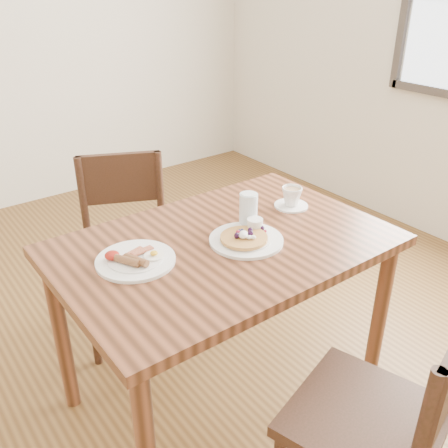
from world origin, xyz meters
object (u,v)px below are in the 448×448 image
pancake_plate (247,237)px  water_glass (248,210)px  chair_near (386,417)px  breakfast_plate (135,259)px  chair_far (127,242)px  dining_table (224,264)px  teacup_saucer (292,198)px

pancake_plate → water_glass: bearing=48.1°
chair_near → pancake_plate: (0.04, 0.69, 0.27)m
chair_near → breakfast_plate: (-0.35, 0.80, 0.27)m
chair_near → chair_far: same height
dining_table → breakfast_plate: (-0.33, 0.06, 0.11)m
dining_table → chair_near: bearing=-88.1°
chair_far → water_glass: size_ratio=6.71×
breakfast_plate → teacup_saucer: bearing=0.3°
chair_far → water_glass: water_glass is taller
dining_table → breakfast_plate: size_ratio=4.44×
chair_near → chair_far: bearing=78.3°
breakfast_plate → pancake_plate: bearing=-15.9°
pancake_plate → teacup_saucer: teacup_saucer is taller
dining_table → teacup_saucer: bearing=9.6°
teacup_saucer → water_glass: (-0.25, -0.02, 0.03)m
water_glass → chair_near: bearing=-99.2°
chair_far → breakfast_plate: size_ratio=3.26×
teacup_saucer → chair_far: bearing=131.0°
chair_near → water_glass: water_glass is taller
chair_far → teacup_saucer: bearing=155.9°
chair_near → pancake_plate: size_ratio=3.26×
dining_table → teacup_saucer: size_ratio=8.57×
chair_near → breakfast_plate: size_ratio=3.26×
breakfast_plate → teacup_saucer: (0.73, 0.00, 0.03)m
breakfast_plate → water_glass: size_ratio=2.06×
chair_near → chair_far: size_ratio=1.00×
dining_table → chair_near: size_ratio=1.36×
dining_table → water_glass: (0.15, 0.05, 0.16)m
pancake_plate → breakfast_plate: size_ratio=1.00×
chair_near → breakfast_plate: bearing=97.3°
breakfast_plate → dining_table: bearing=-11.0°
dining_table → chair_near: (0.02, -0.74, -0.16)m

